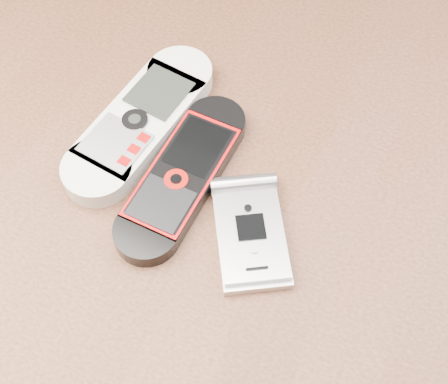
{
  "coord_description": "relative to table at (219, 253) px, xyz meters",
  "views": [
    {
      "loc": [
        0.11,
        -0.24,
        1.18
      ],
      "look_at": [
        0.01,
        0.0,
        0.76
      ],
      "focal_mm": 50.0,
      "sensor_mm": 36.0,
      "label": 1
    }
  ],
  "objects": [
    {
      "name": "table",
      "position": [
        0.0,
        0.0,
        0.0
      ],
      "size": [
        1.2,
        0.8,
        0.75
      ],
      "color": "black",
      "rests_on": "ground"
    },
    {
      "name": "nokia_white",
      "position": [
        -0.09,
        0.04,
        0.12
      ],
      "size": [
        0.08,
        0.19,
        0.02
      ],
      "primitive_type": "cube",
      "rotation": [
        0.0,
        0.0,
        -0.14
      ],
      "color": "beige",
      "rests_on": "table"
    },
    {
      "name": "nokia_black_red",
      "position": [
        -0.03,
        0.0,
        0.11
      ],
      "size": [
        0.06,
        0.17,
        0.02
      ],
      "primitive_type": "cube",
      "rotation": [
        0.0,
        0.0,
        -0.05
      ],
      "color": "black",
      "rests_on": "table"
    },
    {
      "name": "motorola_razr",
      "position": [
        0.04,
        -0.03,
        0.11
      ],
      "size": [
        0.1,
        0.11,
        0.02
      ],
      "primitive_type": "cube",
      "rotation": [
        0.0,
        0.0,
        0.52
      ],
      "color": "silver",
      "rests_on": "table"
    }
  ]
}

